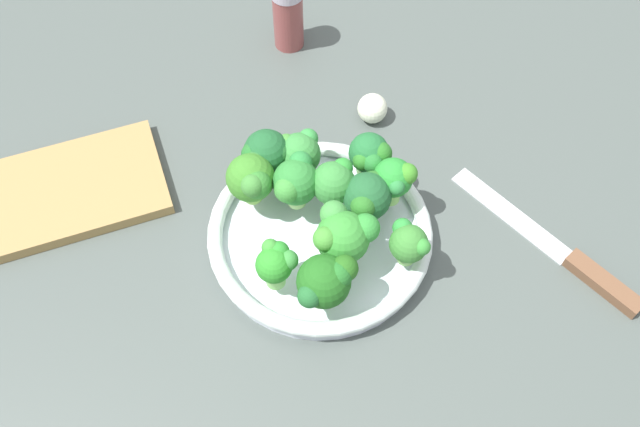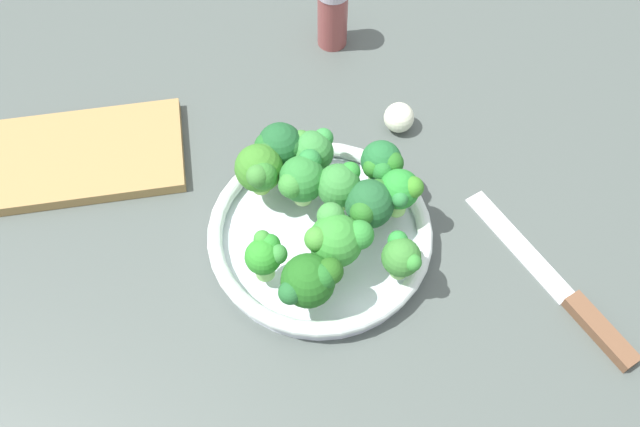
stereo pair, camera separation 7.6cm
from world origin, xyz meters
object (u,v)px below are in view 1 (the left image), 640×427
Objects in this scene: broccoli_floret_5 at (395,179)px; broccoli_floret_6 at (299,153)px; broccoli_floret_9 at (295,182)px; garlic_bulb at (371,108)px; broccoli_floret_2 at (409,243)px; broccoli_floret_3 at (276,263)px; bowl at (320,235)px; broccoli_floret_4 at (367,196)px; knife at (569,257)px; broccoli_floret_1 at (343,235)px; broccoli_floret_11 at (370,155)px; broccoli_floret_8 at (333,183)px; pepper_shaker at (288,16)px; cutting_board at (67,191)px; broccoli_floret_0 at (325,281)px; broccoli_floret_7 at (252,179)px; broccoli_floret_10 at (265,154)px.

broccoli_floret_6 is (11.76, -1.71, -0.69)cm from broccoli_floret_5.
broccoli_floret_9 is 19.45cm from garlic_bulb.
broccoli_floret_2 is 0.95× the size of broccoli_floret_3.
broccoli_floret_4 is at bearing -148.49° from bowl.
broccoli_floret_3 reaches higher than knife.
broccoli_floret_6 is at bearing -26.52° from broccoli_floret_4.
broccoli_floret_5 reaches higher than garlic_bulb.
broccoli_floret_1 is 1.20× the size of broccoli_floret_11.
broccoli_floret_3 is at bearing 72.32° from broccoli_floret_8.
pepper_shaker is at bearing -65.82° from broccoli_floret_8.
cutting_board is at bearing 58.13° from pepper_shaker.
broccoli_floret_5 is (-4.83, -14.46, 0.08)cm from broccoli_floret_0.
bowl is 7.54cm from broccoli_floret_1.
bowl is 3.91× the size of broccoli_floret_9.
cutting_board is (35.64, -2.61, -6.90)cm from broccoli_floret_1.
broccoli_floret_6 is 6.19cm from broccoli_floret_8.
broccoli_floret_4 is at bearing -104.31° from broccoli_floret_1.
broccoli_floret_9 reaches higher than broccoli_floret_6.
broccoli_floret_3 reaches higher than broccoli_floret_2.
broccoli_floret_3 is 0.96× the size of broccoli_floret_6.
broccoli_floret_0 is at bearing 85.42° from broccoli_floret_11.
broccoli_floret_5 is at bearing -132.40° from broccoli_floret_4.
pepper_shaker is (12.10, -32.14, 3.50)cm from bowl.
broccoli_floret_2 is 11.23cm from broccoli_floret_8.
broccoli_floret_1 reaches higher than broccoli_floret_2.
broccoli_floret_2 is at bearing 17.71° from knife.
broccoli_floret_2 is 40.67cm from pepper_shaker.
broccoli_floret_1 is 1.31× the size of broccoli_floret_2.
broccoli_floret_1 is at bearing 156.26° from broccoli_floret_7.
broccoli_floret_11 is (-7.05, -16.63, -0.16)cm from broccoli_floret_3.
broccoli_floret_1 is at bearing 64.98° from broccoli_floret_5.
broccoli_floret_4 reaches higher than broccoli_floret_6.
broccoli_floret_9 and broccoli_floret_10 have the same top height.
knife is (-37.09, 1.76, -6.69)cm from broccoli_floret_10.
broccoli_floret_10 is at bearing -14.13° from broccoli_floret_8.
broccoli_floret_1 is 1.80× the size of garlic_bulb.
broccoli_floret_9 reaches higher than broccoli_floret_4.
broccoli_floret_7 is (5.44, -9.75, 0.42)cm from broccoli_floret_3.
broccoli_floret_9 is at bearing -173.62° from cutting_board.
bowl is 29.41cm from knife.
broccoli_floret_0 is at bearing 41.69° from broccoli_floret_2.
garlic_bulb is (1.82, -11.57, -4.78)cm from broccoli_floret_11.
bowl is 4.57× the size of broccoli_floret_3.
garlic_bulb is (-5.78, -17.79, -5.34)cm from broccoli_floret_9.
broccoli_floret_0 is at bearing 109.81° from pepper_shaker.
pepper_shaker is at bearing -77.18° from broccoli_floret_3.
broccoli_floret_4 is at bearing -176.36° from broccoli_floret_7.
broccoli_floret_8 reaches higher than bowl.
broccoli_floret_3 is at bearing 20.30° from knife.
broccoli_floret_0 is at bearing 25.94° from knife.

